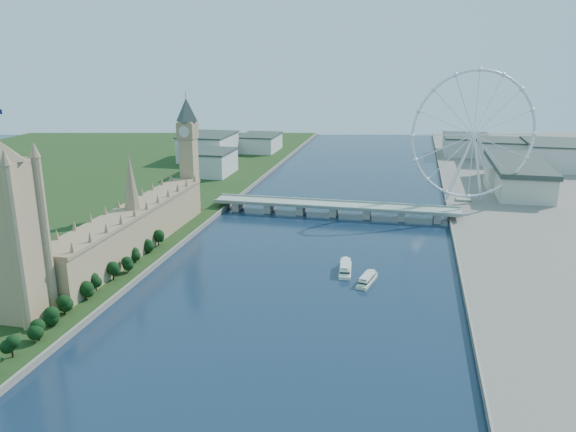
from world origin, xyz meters
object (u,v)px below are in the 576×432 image
(london_eye, at_px, (474,135))
(victoria_tower, at_px, (11,226))
(tour_boat_far, at_px, (367,283))
(tour_boat_near, at_px, (345,272))

(london_eye, bearing_deg, victoria_tower, -130.35)
(victoria_tower, height_order, london_eye, london_eye)
(victoria_tower, height_order, tour_boat_far, victoria_tower)
(tour_boat_near, bearing_deg, london_eye, 58.58)
(victoria_tower, height_order, tour_boat_near, victoria_tower)
(london_eye, relative_size, tour_boat_far, 4.48)
(london_eye, xyz_separation_m, tour_boat_far, (-78.07, -205.93, -67.52))
(london_eye, height_order, tour_boat_near, london_eye)
(tour_boat_near, bearing_deg, tour_boat_far, -49.80)
(tour_boat_near, relative_size, tour_boat_far, 1.14)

